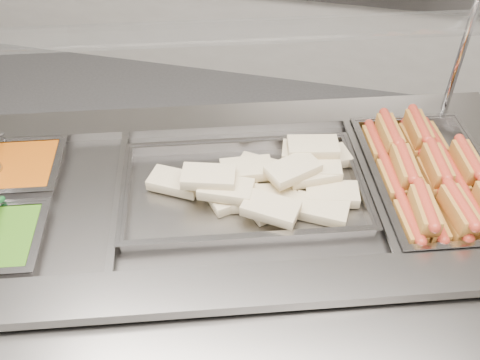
% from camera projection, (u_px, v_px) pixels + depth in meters
% --- Properties ---
extents(steam_counter, '(2.06, 1.38, 0.91)m').
position_uv_depth(steam_counter, '(226.00, 281.00, 1.87)').
color(steam_counter, slate).
rests_on(steam_counter, ground).
extents(tray_rail, '(1.80, 0.89, 0.05)m').
position_uv_depth(tray_rail, '(237.00, 357.00, 1.21)').
color(tray_rail, gray).
rests_on(tray_rail, steam_counter).
extents(sneeze_guard, '(1.67, 0.79, 0.44)m').
position_uv_depth(sneeze_guard, '(215.00, 35.00, 1.47)').
color(sneeze_guard, '#BCBBC0').
rests_on(sneeze_guard, steam_counter).
extents(pan_hotdogs, '(0.50, 0.63, 0.10)m').
position_uv_depth(pan_hotdogs, '(430.00, 185.00, 1.63)').
color(pan_hotdogs, gray).
rests_on(pan_hotdogs, steam_counter).
extents(pan_wraps, '(0.78, 0.60, 0.07)m').
position_uv_depth(pan_wraps, '(243.00, 192.00, 1.58)').
color(pan_wraps, gray).
rests_on(pan_wraps, steam_counter).
extents(pan_beans, '(0.36, 0.32, 0.10)m').
position_uv_depth(pan_beans, '(11.00, 176.00, 1.65)').
color(pan_beans, gray).
rests_on(pan_beans, steam_counter).
extents(hotdogs_in_buns, '(0.44, 0.56, 0.12)m').
position_uv_depth(hotdogs_in_buns, '(432.00, 176.00, 1.58)').
color(hotdogs_in_buns, '#A66222').
rests_on(hotdogs_in_buns, pan_hotdogs).
extents(tortilla_wraps, '(0.62, 0.41, 0.10)m').
position_uv_depth(tortilla_wraps, '(275.00, 180.00, 1.56)').
color(tortilla_wraps, beige).
rests_on(tortilla_wraps, pan_wraps).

